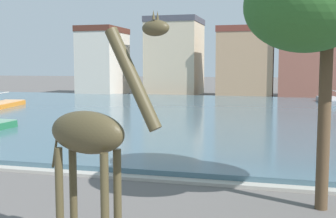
# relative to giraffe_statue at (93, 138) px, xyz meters

# --- Properties ---
(harbor_water) EXTENTS (89.42, 40.14, 0.32)m
(harbor_water) POSITION_rel_giraffe_statue_xyz_m (-2.24, 26.78, -2.51)
(harbor_water) COLOR #476675
(harbor_water) RESTS_ON ground
(quay_edge_coping) EXTENTS (89.42, 0.50, 0.12)m
(quay_edge_coping) POSITION_rel_giraffe_statue_xyz_m (-2.24, 6.46, -2.61)
(quay_edge_coping) COLOR #ADA89E
(quay_edge_coping) RESTS_ON ground
(giraffe_statue) EXTENTS (2.96, 1.15, 5.23)m
(giraffe_statue) POSITION_rel_giraffe_statue_xyz_m (0.00, 0.00, 0.00)
(giraffe_statue) COLOR #4C4228
(giraffe_statue) RESTS_ON ground
(sailboat_grey) EXTENTS (2.57, 7.88, 7.54)m
(sailboat_grey) POSITION_rel_giraffe_statue_xyz_m (8.73, 39.55, -2.24)
(sailboat_grey) COLOR #939399
(sailboat_grey) RESTS_ON ground
(shade_tree) EXTENTS (5.07, 5.20, 7.25)m
(shade_tree) POSITION_rel_giraffe_statue_xyz_m (5.02, 4.69, 3.22)
(shade_tree) COLOR brown
(shade_tree) RESTS_ON ground
(townhouse_end_terrace) EXTENTS (5.30, 8.14, 9.57)m
(townhouse_end_terrace) POSITION_rel_giraffe_statue_xyz_m (-21.02, 49.24, 2.13)
(townhouse_end_terrace) COLOR beige
(townhouse_end_terrace) RESTS_ON ground
(townhouse_tall_gabled) EXTENTS (7.36, 7.86, 10.93)m
(townhouse_tall_gabled) POSITION_rel_giraffe_statue_xyz_m (-11.22, 52.34, 2.80)
(townhouse_tall_gabled) COLOR #C6B293
(townhouse_tall_gabled) RESTS_ON ground
(townhouse_corner_house) EXTENTS (7.27, 5.97, 9.25)m
(townhouse_corner_house) POSITION_rel_giraffe_statue_xyz_m (-0.89, 49.58, 1.97)
(townhouse_corner_house) COLOR tan
(townhouse_corner_house) RESTS_ON ground
(townhouse_narrow_midrow) EXTENTS (8.98, 6.90, 9.73)m
(townhouse_narrow_midrow) POSITION_rel_giraffe_statue_xyz_m (7.75, 49.43, 2.21)
(townhouse_narrow_midrow) COLOR #8E5142
(townhouse_narrow_midrow) RESTS_ON ground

